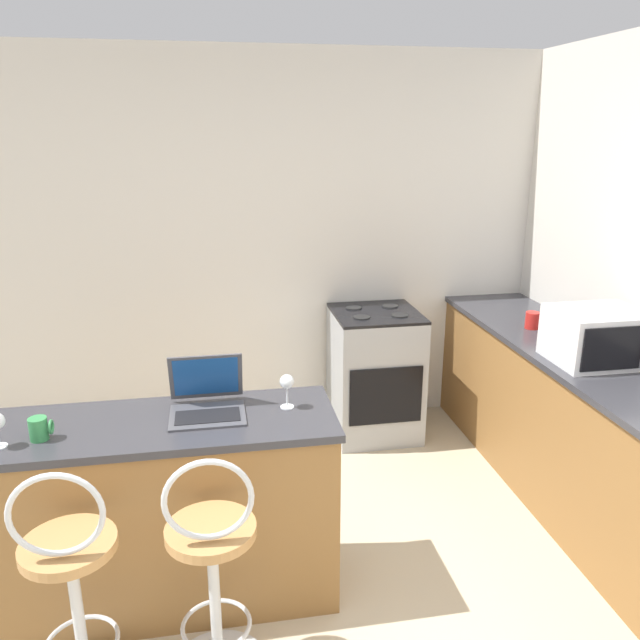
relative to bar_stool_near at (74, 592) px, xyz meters
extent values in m
cube|color=silver|center=(0.84, 2.27, 0.83)|extent=(12.00, 0.06, 2.60)
cube|color=olive|center=(0.25, 0.49, -0.04)|extent=(1.58, 0.49, 0.86)
cube|color=#333338|center=(0.25, 0.49, 0.40)|extent=(1.61, 0.52, 0.03)
cube|color=olive|center=(2.56, 0.73, -0.04)|extent=(0.58, 3.02, 0.86)
cube|color=#333338|center=(2.56, 0.73, 0.40)|extent=(0.61, 3.05, 0.03)
cylinder|color=silver|center=(0.00, 0.02, -0.14)|extent=(0.04, 0.04, 0.64)
cylinder|color=#B7844C|center=(0.00, 0.02, 0.18)|extent=(0.34, 0.34, 0.04)
torus|color=silver|center=(0.00, -0.08, 0.38)|extent=(0.32, 0.02, 0.32)
cylinder|color=silver|center=(0.50, 0.02, -0.14)|extent=(0.04, 0.04, 0.64)
torus|color=silver|center=(0.50, 0.02, -0.24)|extent=(0.28, 0.28, 0.02)
cylinder|color=#B7844C|center=(0.50, 0.02, 0.18)|extent=(0.34, 0.34, 0.04)
torus|color=silver|center=(0.50, -0.08, 0.38)|extent=(0.32, 0.02, 0.32)
cube|color=#47474C|center=(0.51, 0.50, 0.42)|extent=(0.32, 0.25, 0.01)
cube|color=black|center=(0.51, 0.48, 0.43)|extent=(0.27, 0.14, 0.00)
cube|color=#47474C|center=(0.51, 0.64, 0.55)|extent=(0.32, 0.09, 0.23)
cube|color=#19478C|center=(0.51, 0.63, 0.55)|extent=(0.28, 0.07, 0.19)
cube|color=silver|center=(2.54, 0.82, 0.56)|extent=(0.46, 0.38, 0.28)
cube|color=black|center=(2.50, 0.62, 0.56)|extent=(0.32, 0.01, 0.23)
cube|color=#9EA3A8|center=(1.64, 1.93, -0.04)|extent=(0.58, 0.58, 0.87)
cube|color=black|center=(1.64, 1.63, -0.07)|extent=(0.49, 0.01, 0.39)
cube|color=black|center=(1.64, 1.93, 0.41)|extent=(0.58, 0.58, 0.02)
cylinder|color=black|center=(1.51, 1.81, 0.42)|extent=(0.11, 0.11, 0.01)
cylinder|color=black|center=(1.77, 1.81, 0.42)|extent=(0.11, 0.11, 0.01)
cylinder|color=black|center=(1.51, 2.04, 0.42)|extent=(0.11, 0.11, 0.01)
cylinder|color=black|center=(1.77, 2.04, 0.42)|extent=(0.11, 0.11, 0.01)
cylinder|color=#338447|center=(-0.16, 0.41, 0.47)|extent=(0.07, 0.07, 0.09)
torus|color=#338447|center=(-0.11, 0.41, 0.47)|extent=(0.01, 0.06, 0.06)
cylinder|color=red|center=(2.50, 1.41, 0.47)|extent=(0.09, 0.09, 0.10)
torus|color=red|center=(2.56, 1.41, 0.48)|extent=(0.01, 0.07, 0.07)
cylinder|color=silver|center=(0.86, 0.53, 0.42)|extent=(0.06, 0.06, 0.00)
cylinder|color=silver|center=(0.86, 0.53, 0.47)|extent=(0.01, 0.01, 0.09)
sphere|color=silver|center=(0.86, 0.53, 0.54)|extent=(0.06, 0.06, 0.06)
cylinder|color=silver|center=(-0.30, 0.37, 0.42)|extent=(0.06, 0.06, 0.00)
camera|label=1|loc=(0.55, -2.00, 1.61)|focal=35.00mm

